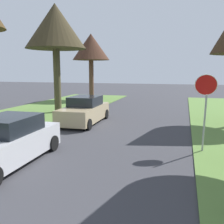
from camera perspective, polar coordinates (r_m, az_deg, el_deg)
stop_sign_far at (r=9.91m, az=20.51°, el=3.41°), size 0.81×0.70×2.92m
street_tree_left_mid_b at (r=19.04m, az=-12.77°, el=18.28°), size 4.29×4.29×7.69m
street_tree_left_far at (r=26.57m, az=-4.82°, el=14.39°), size 3.81×3.81×6.78m
parked_sedan_silver at (r=9.14m, az=-23.02°, el=-6.35°), size 2.04×4.44×1.57m
parked_sedan_tan at (r=14.99m, az=-6.29°, el=0.27°), size 2.04×4.44×1.57m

